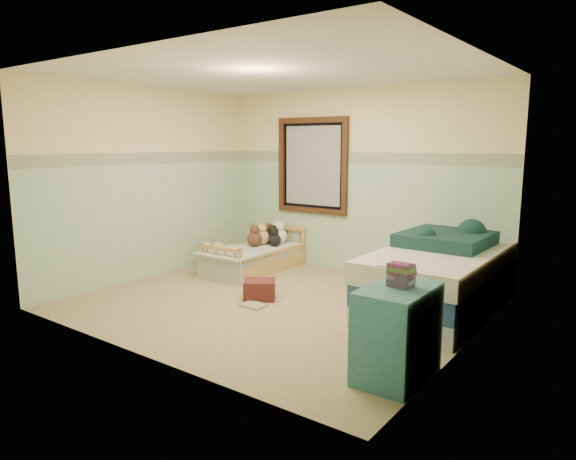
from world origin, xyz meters
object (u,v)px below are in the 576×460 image
Objects in this scene: plush_floor_tan at (218,260)px; dresser at (397,333)px; floor_book at (254,305)px; plush_floor_cream at (206,259)px; red_pillow at (260,290)px; twin_bed_frame at (438,301)px; toddler_bed_frame at (256,263)px.

dresser is (3.51, -1.69, 0.23)m from plush_floor_tan.
dresser reaches higher than floor_book.
plush_floor_cream reaches higher than floor_book.
plush_floor_tan is at bearing 19.02° from plush_floor_cream.
floor_book is at bearing -33.98° from plush_floor_tan.
plush_floor_cream is 1.95m from floor_book.
plush_floor_tan is at bearing 151.19° from red_pillow.
dresser is at bearing -79.63° from twin_bed_frame.
dresser is at bearing -25.72° from plush_floor_tan.
floor_book is at bearing -147.52° from twin_bed_frame.
plush_floor_tan reaches higher than red_pillow.
toddler_bed_frame is 0.73m from plush_floor_cream.
floor_book is (-1.67, -1.07, -0.10)m from twin_bed_frame.
plush_floor_cream is at bearing -178.17° from twin_bed_frame.
plush_floor_tan is at bearing -150.25° from toddler_bed_frame.
toddler_bed_frame is at bearing 128.83° from floor_book.
red_pillow is (0.92, -1.03, 0.02)m from toddler_bed_frame.
plush_floor_tan is at bearing -179.18° from twin_bed_frame.
dresser reaches higher than plush_floor_cream.
dresser is 2.67× the size of floor_book.
plush_floor_cream is 0.35× the size of dresser.
twin_bed_frame is 1.97m from red_pillow.
floor_book is at bearing -64.07° from red_pillow.
dresser is at bearing -32.75° from toddler_bed_frame.
red_pillow is at bearing -24.09° from plush_floor_cream.
twin_bed_frame is 5.92× the size of red_pillow.
toddler_bed_frame is 0.54m from plush_floor_tan.
plush_floor_cream is 0.19m from plush_floor_tan.
floor_book is at bearing 161.44° from dresser.
plush_floor_tan reaches higher than toddler_bed_frame.
twin_bed_frame and red_pillow have the same top height.
plush_floor_cream is 0.98× the size of plush_floor_tan.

